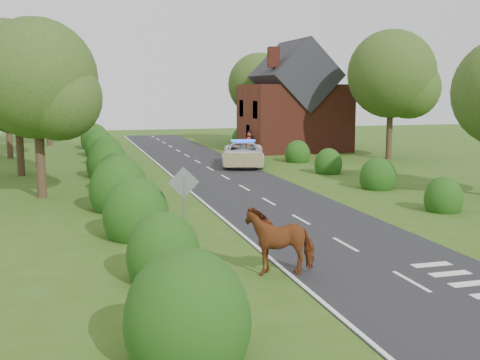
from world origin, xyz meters
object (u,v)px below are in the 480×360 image
object	(u,v)px
police_van	(243,154)
road_sign	(184,193)
cow	(280,245)
pedestrian_purple	(249,142)
pedestrian_red	(249,144)

from	to	relation	value
police_van	road_sign	bearing A→B (deg)	-95.46
road_sign	police_van	xyz separation A→B (m)	(7.50, 18.93, -0.84)
road_sign	police_van	world-z (taller)	road_sign
cow	police_van	distance (m)	23.75
cow	police_van	size ratio (longest dim) A/B	0.34
road_sign	pedestrian_purple	size ratio (longest dim) A/B	1.37
road_sign	pedestrian_purple	distance (m)	28.27
road_sign	pedestrian_red	size ratio (longest dim) A/B	1.44
police_van	pedestrian_purple	distance (m)	7.90
road_sign	pedestrian_purple	bearing A→B (deg)	69.01
police_van	pedestrian_red	world-z (taller)	police_van
road_sign	pedestrian_red	bearing A→B (deg)	68.88
pedestrian_purple	cow	bearing A→B (deg)	83.67
police_van	pedestrian_red	size ratio (longest dim) A/B	3.62
pedestrian_red	police_van	bearing A→B (deg)	41.59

